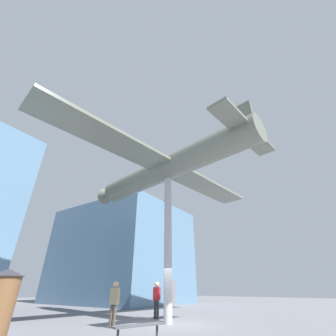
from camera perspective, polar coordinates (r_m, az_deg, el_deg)
name	(u,v)px	position (r m, az deg, el deg)	size (l,w,h in m)	color
ground_plane	(168,324)	(13.37, 0.00, -34.87)	(80.00, 80.00, 0.00)	slate
glass_pavilion_right	(122,255)	(30.94, -11.50, -20.73)	(11.74, 14.58, 11.13)	slate
support_pylon_central	(168,241)	(13.48, 0.00, -18.05)	(0.44, 0.44, 7.86)	#B7B7BC
suspended_airplane	(165,169)	(15.21, -0.69, -0.27)	(17.56, 14.45, 2.73)	slate
visitor_person	(114,299)	(12.31, -13.46, -29.72)	(0.31, 0.44, 1.86)	#4C4238
visitor_second	(157,296)	(15.26, -2.90, -29.81)	(0.28, 0.42, 1.89)	#232328
plaza_bench	(139,327)	(9.12, -7.44, -35.06)	(1.88, 0.97, 0.50)	#4C4C51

